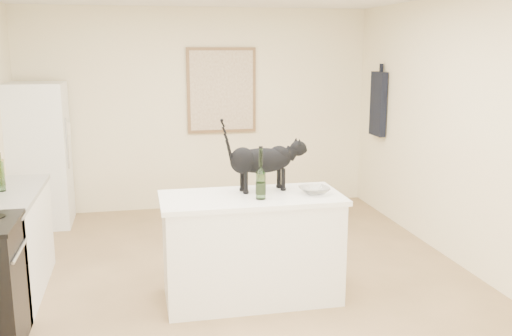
# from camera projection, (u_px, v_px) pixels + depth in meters

# --- Properties ---
(floor) EXTENTS (5.50, 5.50, 0.00)m
(floor) POSITION_uv_depth(u_px,v_px,m) (236.00, 289.00, 5.04)
(floor) COLOR #A48057
(floor) RESTS_ON ground
(wall_back) EXTENTS (4.50, 0.00, 4.50)m
(wall_back) POSITION_uv_depth(u_px,v_px,m) (199.00, 110.00, 7.40)
(wall_back) COLOR #F4EABD
(wall_back) RESTS_ON ground
(wall_front) EXTENTS (4.50, 0.00, 4.50)m
(wall_front) POSITION_uv_depth(u_px,v_px,m) (360.00, 263.00, 2.14)
(wall_front) COLOR #F4EABD
(wall_front) RESTS_ON ground
(wall_right) EXTENTS (0.00, 5.50, 5.50)m
(wall_right) POSITION_uv_depth(u_px,v_px,m) (476.00, 136.00, 5.23)
(wall_right) COLOR #F4EABD
(wall_right) RESTS_ON ground
(island_base) EXTENTS (1.44, 0.67, 0.86)m
(island_base) POSITION_uv_depth(u_px,v_px,m) (251.00, 250.00, 4.78)
(island_base) COLOR white
(island_base) RESTS_ON floor
(island_top) EXTENTS (1.50, 0.70, 0.04)m
(island_top) POSITION_uv_depth(u_px,v_px,m) (251.00, 198.00, 4.69)
(island_top) COLOR white
(island_top) RESTS_ON island_base
(left_cabinets) EXTENTS (0.60, 1.40, 0.86)m
(left_cabinets) POSITION_uv_depth(u_px,v_px,m) (4.00, 247.00, 4.84)
(left_cabinets) COLOR white
(left_cabinets) RESTS_ON floor
(fridge) EXTENTS (0.68, 0.68, 1.70)m
(fridge) POSITION_uv_depth(u_px,v_px,m) (39.00, 155.00, 6.72)
(fridge) COLOR white
(fridge) RESTS_ON floor
(artwork_frame) EXTENTS (0.90, 0.03, 1.10)m
(artwork_frame) POSITION_uv_depth(u_px,v_px,m) (222.00, 90.00, 7.38)
(artwork_frame) COLOR brown
(artwork_frame) RESTS_ON wall_back
(artwork_canvas) EXTENTS (0.82, 0.00, 1.02)m
(artwork_canvas) POSITION_uv_depth(u_px,v_px,m) (222.00, 91.00, 7.37)
(artwork_canvas) COLOR beige
(artwork_canvas) RESTS_ON wall_back
(hanging_garment) EXTENTS (0.08, 0.34, 0.80)m
(hanging_garment) POSITION_uv_depth(u_px,v_px,m) (378.00, 104.00, 7.16)
(hanging_garment) COLOR black
(hanging_garment) RESTS_ON wall_right
(black_cat) EXTENTS (0.69, 0.29, 0.47)m
(black_cat) POSITION_uv_depth(u_px,v_px,m) (261.00, 164.00, 4.79)
(black_cat) COLOR black
(black_cat) RESTS_ON island_top
(wine_bottle) EXTENTS (0.09, 0.09, 0.38)m
(wine_bottle) POSITION_uv_depth(u_px,v_px,m) (261.00, 176.00, 4.54)
(wine_bottle) COLOR #254F1F
(wine_bottle) RESTS_ON island_top
(glass_bowl) EXTENTS (0.27, 0.27, 0.06)m
(glass_bowl) POSITION_uv_depth(u_px,v_px,m) (314.00, 191.00, 4.73)
(glass_bowl) COLOR silver
(glass_bowl) RESTS_ON island_top
(fridge_paper) EXTENTS (0.04, 0.12, 0.16)m
(fridge_paper) POSITION_uv_depth(u_px,v_px,m) (68.00, 129.00, 6.81)
(fridge_paper) COLOR white
(fridge_paper) RESTS_ON fridge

